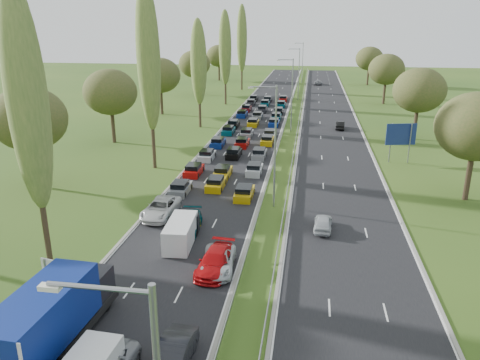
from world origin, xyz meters
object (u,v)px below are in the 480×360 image
at_px(blue_lorry, 53,316).
at_px(direction_sign, 401,136).
at_px(near_car_2, 161,208).
at_px(info_sign, 51,269).
at_px(white_van_rear, 181,232).

bearing_deg(blue_lorry, direction_sign, 61.86).
xyz_separation_m(near_car_2, direction_sign, (25.25, 22.15, 2.75)).
height_order(near_car_2, blue_lorry, blue_lorry).
xyz_separation_m(blue_lorry, direction_sign, (25.10, 41.41, 1.45)).
bearing_deg(info_sign, near_car_2, 74.94).
relative_size(white_van_rear, direction_sign, 0.98).
bearing_deg(direction_sign, info_sign, -129.16).
distance_m(near_car_2, info_sign, 13.70).
relative_size(blue_lorry, info_sign, 4.63).
distance_m(near_car_2, direction_sign, 33.70).
bearing_deg(blue_lorry, near_car_2, 93.51).
bearing_deg(direction_sign, blue_lorry, -121.22).
bearing_deg(white_van_rear, info_sign, -135.23).
distance_m(info_sign, direction_sign, 45.66).
bearing_deg(direction_sign, white_van_rear, -128.41).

